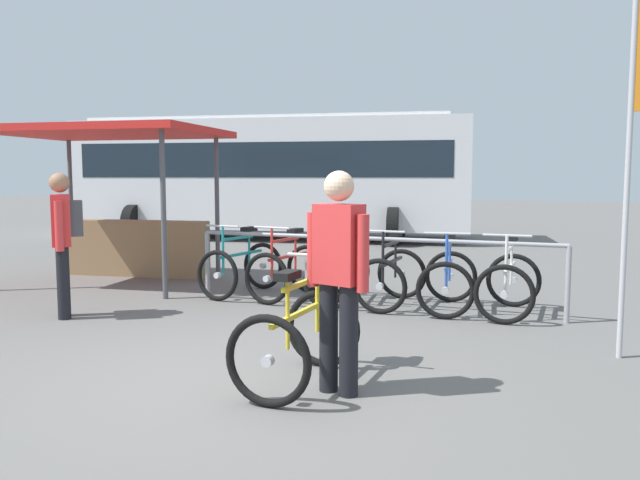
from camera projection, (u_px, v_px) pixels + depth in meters
ground_plane at (226, 383)px, 4.90m from camera, size 80.00×80.00×0.00m
bike_rack_rail at (368, 251)px, 7.68m from camera, size 4.61×0.13×0.88m
racked_bike_teal at (241, 268)px, 8.56m from camera, size 0.83×1.20×0.98m
racked_bike_red at (288, 270)px, 8.30m from camera, size 0.81×1.16×0.97m
racked_bike_lime at (338, 273)px, 8.04m from camera, size 0.80×1.18×0.97m
racked_bike_black at (391, 277)px, 7.79m from camera, size 0.68×1.12×0.98m
racked_bike_blue at (448, 280)px, 7.53m from camera, size 0.76×1.17×0.98m
racked_bike_white at (509, 284)px, 7.27m from camera, size 0.69×1.10×0.97m
featured_bicycle at (304, 320)px, 4.92m from camera, size 0.69×1.21×1.09m
person_with_featured_bike at (339, 272)px, 4.58m from camera, size 0.51×0.29×1.64m
pedestrian_with_backpack at (63, 235)px, 7.10m from camera, size 0.47×0.47×1.64m
bus_distant at (271, 171)px, 16.30m from camera, size 10.28×4.48×3.08m
market_stall at (123, 190)px, 9.65m from camera, size 3.38×2.69×2.30m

